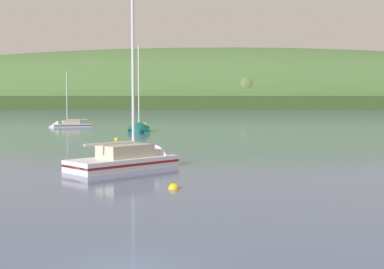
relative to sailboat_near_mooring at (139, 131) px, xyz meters
The scene contains 6 objects.
far_shoreline_hill 200.09m from the sailboat_near_mooring, 88.49° to the left, with size 594.91×136.79×61.26m.
sailboat_near_mooring is the anchor object (origin of this frame).
sailboat_far_left 41.15m from the sailboat_near_mooring, 79.32° to the right, with size 8.19×8.88×14.21m.
sailboat_outer_reach 18.90m from the sailboat_near_mooring, 142.32° to the left, with size 7.42×5.32×10.54m.
mooring_buoy_foreground 50.55m from the sailboat_near_mooring, 76.66° to the right, with size 0.63×0.63×0.71m.
mooring_buoy_midchannel 14.81m from the sailboat_near_mooring, 89.42° to the right, with size 0.55×0.55×0.63m.
Camera 1 is at (3.37, -14.85, 5.09)m, focal length 50.70 mm.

